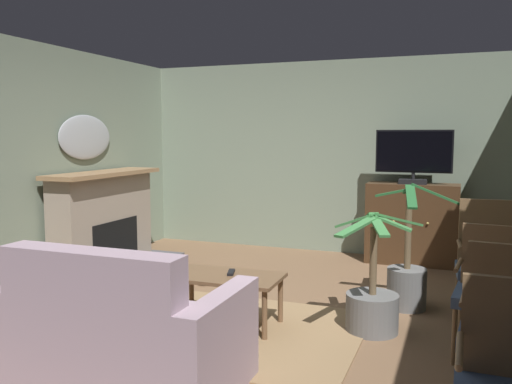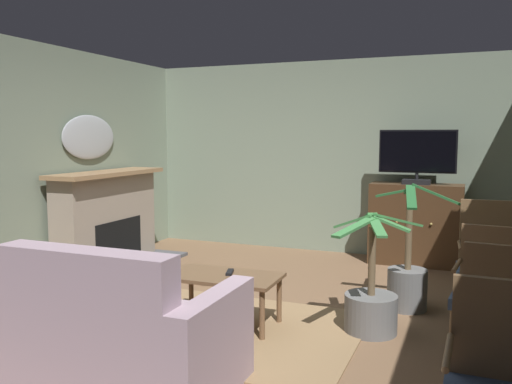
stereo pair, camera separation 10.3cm
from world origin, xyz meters
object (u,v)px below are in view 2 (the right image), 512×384
at_px(side_chair_far_end, 490,289).
at_px(fireplace, 108,222).
at_px(television, 417,155).
at_px(potted_plant_on_hearth_side, 371,306).
at_px(potted_plant_small_fern_corner, 407,282).
at_px(cat, 197,273).
at_px(sofa_floral, 119,337).
at_px(tv_remote, 230,272).
at_px(wall_mirror_oval, 89,137).
at_px(side_chair_mid_row, 494,326).
at_px(tv_cabinet, 415,226).
at_px(coffee_table, 224,281).
at_px(side_chair_beside_plant, 486,260).

bearing_deg(side_chair_far_end, fireplace, 164.02).
relative_size(fireplace, television, 1.93).
bearing_deg(potted_plant_on_hearth_side, potted_plant_small_fern_corner, 73.78).
distance_m(fireplace, potted_plant_small_fern_corner, 3.61).
height_order(potted_plant_on_hearth_side, cat, potted_plant_on_hearth_side).
relative_size(fireplace, sofa_floral, 1.21).
relative_size(television, side_chair_far_end, 0.96).
height_order(tv_remote, potted_plant_on_hearth_side, potted_plant_on_hearth_side).
bearing_deg(wall_mirror_oval, sofa_floral, -48.28).
distance_m(side_chair_mid_row, cat, 3.43).
xyz_separation_m(wall_mirror_oval, tv_cabinet, (3.72, 1.53, -1.10)).
xyz_separation_m(tv_cabinet, cat, (-2.13, -1.76, -0.38)).
relative_size(fireplace, coffee_table, 1.84).
xyz_separation_m(fireplace, sofa_floral, (2.05, -2.58, -0.22)).
distance_m(tv_remote, cat, 1.40).
xyz_separation_m(wall_mirror_oval, television, (3.72, 1.47, -0.22)).
distance_m(wall_mirror_oval, potted_plant_small_fern_corner, 4.06).
relative_size(side_chair_beside_plant, cat, 1.73).
xyz_separation_m(coffee_table, cat, (-0.85, 1.09, -0.28)).
height_order(tv_remote, sofa_floral, sofa_floral).
bearing_deg(side_chair_beside_plant, side_chair_mid_row, -89.67).
relative_size(fireplace, wall_mirror_oval, 1.86).
height_order(wall_mirror_oval, side_chair_far_end, wall_mirror_oval).
height_order(wall_mirror_oval, tv_remote, wall_mirror_oval).
xyz_separation_m(tv_cabinet, coffee_table, (-1.28, -2.85, -0.10)).
height_order(wall_mirror_oval, tv_cabinet, wall_mirror_oval).
bearing_deg(sofa_floral, potted_plant_on_hearth_side, 49.76).
bearing_deg(potted_plant_small_fern_corner, side_chair_beside_plant, -9.17).
bearing_deg(potted_plant_on_hearth_side, coffee_table, -165.67).
xyz_separation_m(sofa_floral, potted_plant_small_fern_corner, (1.53, 2.28, -0.08)).
bearing_deg(coffee_table, television, 65.41).
height_order(fireplace, sofa_floral, fireplace).
distance_m(coffee_table, sofa_floral, 1.27).
height_order(tv_remote, cat, tv_remote).
bearing_deg(fireplace, television, 23.02).
relative_size(television, cat, 1.51).
height_order(fireplace, side_chair_beside_plant, fireplace).
distance_m(tv_cabinet, sofa_floral, 4.35).
bearing_deg(side_chair_mid_row, fireplace, 154.70).
distance_m(fireplace, potted_plant_on_hearth_side, 3.54).
bearing_deg(side_chair_mid_row, coffee_table, 161.53).
bearing_deg(side_chair_mid_row, side_chair_far_end, 89.90).
bearing_deg(tv_cabinet, potted_plant_small_fern_corner, -86.47).
xyz_separation_m(tv_cabinet, side_chair_far_end, (0.78, -2.74, 0.03)).
xyz_separation_m(fireplace, side_chair_mid_row, (4.25, -2.01, -0.04)).
bearing_deg(side_chair_mid_row, sofa_floral, -165.38).
xyz_separation_m(coffee_table, potted_plant_small_fern_corner, (1.39, 1.02, -0.13)).
bearing_deg(side_chair_mid_row, tv_remote, 159.83).
distance_m(sofa_floral, side_chair_far_end, 2.59).
height_order(tv_remote, side_chair_far_end, side_chair_far_end).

